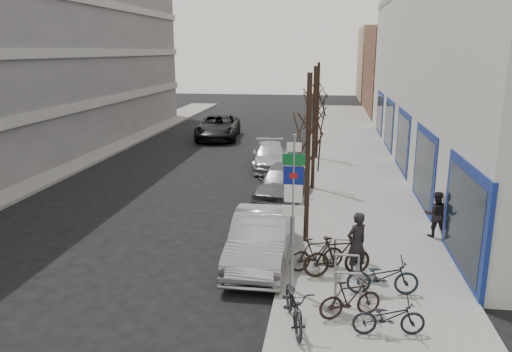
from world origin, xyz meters
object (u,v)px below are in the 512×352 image
(tree_far, at_px, (318,88))
(meter_back, at_px, (307,153))
(bike_mid_inner, at_px, (317,253))
(meter_front, at_px, (291,223))
(meter_mid, at_px, (301,179))
(bike_near_right, at_px, (350,299))
(pedestrian_far, at_px, (436,214))
(parked_car_front, at_px, (261,239))
(bike_far_curb, at_px, (389,314))
(highway_sign_pole, at_px, (293,205))
(bike_mid_curb, at_px, (383,274))
(bike_far_inner, at_px, (337,256))
(tree_near, at_px, (309,119))
(parked_car_mid, at_px, (283,183))
(tree_mid, at_px, (315,99))
(bike_rack, at_px, (347,265))
(parked_car_back, at_px, (270,156))
(pedestrian_near, at_px, (356,243))
(lane_car, at_px, (218,127))
(bike_near_left, at_px, (294,301))

(tree_far, relative_size, meter_back, 4.33)
(bike_mid_inner, bearing_deg, meter_front, 3.88)
(meter_mid, distance_m, bike_near_right, 9.79)
(pedestrian_far, bearing_deg, parked_car_front, 26.42)
(bike_mid_inner, relative_size, parked_car_front, 0.35)
(bike_far_curb, bearing_deg, meter_mid, 5.73)
(highway_sign_pole, relative_size, bike_mid_curb, 2.32)
(bike_near_right, distance_m, bike_far_inner, 2.19)
(meter_front, xyz_separation_m, pedestrian_far, (4.65, 1.51, 0.01))
(meter_front, distance_m, parked_car_front, 1.37)
(tree_near, bearing_deg, parked_car_mid, 103.81)
(highway_sign_pole, distance_m, tree_mid, 10.15)
(meter_front, distance_m, bike_mid_inner, 1.89)
(tree_far, bearing_deg, parked_car_mid, -98.41)
(bike_far_inner, xyz_separation_m, parked_car_mid, (-2.15, 7.35, 0.04))
(meter_back, bearing_deg, bike_mid_curb, -79.68)
(bike_rack, xyz_separation_m, bike_near_right, (0.02, -1.75, -0.04))
(tree_mid, relative_size, bike_mid_inner, 3.39)
(parked_car_mid, height_order, parked_car_back, parked_car_mid)
(pedestrian_near, bearing_deg, bike_near_right, 46.23)
(highway_sign_pole, xyz_separation_m, lane_car, (-6.92, 22.80, -1.61))
(highway_sign_pole, relative_size, bike_mid_inner, 2.59)
(tree_far, bearing_deg, bike_far_curb, -83.68)
(highway_sign_pole, bearing_deg, parked_car_front, 118.89)
(bike_far_inner, bearing_deg, tree_mid, -12.49)
(bike_rack, xyz_separation_m, tree_near, (-1.20, 2.90, 3.44))
(highway_sign_pole, relative_size, meter_front, 3.31)
(tree_far, distance_m, parked_car_back, 4.80)
(bike_near_left, relative_size, bike_mid_curb, 1.08)
(bike_mid_curb, xyz_separation_m, pedestrian_far, (2.12, 4.38, 0.23))
(bike_rack, xyz_separation_m, parked_car_mid, (-2.40, 7.78, 0.11))
(parked_car_back, bearing_deg, meter_front, -87.60)
(parked_car_back, bearing_deg, parked_car_mid, -85.83)
(bike_rack, xyz_separation_m, parked_car_back, (-3.58, 13.54, 0.01))
(highway_sign_pole, height_order, lane_car, highway_sign_pole)
(meter_mid, xyz_separation_m, parked_car_back, (-1.93, 5.64, -0.25))
(tree_far, distance_m, bike_near_left, 18.48)
(bike_rack, distance_m, parked_car_mid, 8.14)
(tree_near, bearing_deg, meter_front, -131.99)
(meter_front, xyz_separation_m, bike_mid_curb, (2.53, -2.87, -0.22))
(bike_rack, distance_m, tree_far, 16.31)
(highway_sign_pole, bearing_deg, bike_far_inner, 42.00)
(tree_near, bearing_deg, bike_far_curb, -68.95)
(bike_mid_inner, xyz_separation_m, pedestrian_near, (1.07, -0.11, 0.40))
(lane_car, bearing_deg, tree_mid, -66.64)
(highway_sign_pole, distance_m, parked_car_mid, 8.62)
(bike_far_curb, height_order, parked_car_front, parked_car_front)
(parked_car_mid, bearing_deg, bike_far_inner, -66.74)
(tree_mid, relative_size, bike_near_right, 3.57)
(bike_far_curb, relative_size, bike_far_inner, 0.82)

